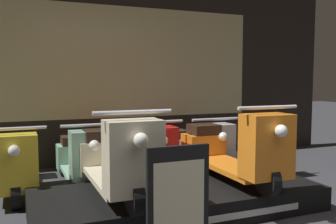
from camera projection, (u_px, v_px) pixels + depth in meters
shop_wall_back at (133, 60)px, 5.85m from camera, size 7.23×0.09×3.20m
display_platform at (176, 197)px, 3.73m from camera, size 2.78×1.28×0.24m
scooter_display_left at (115, 160)px, 3.42m from camera, size 0.62×1.63×0.82m
scooter_display_right at (232, 150)px, 3.90m from camera, size 0.62×1.63×0.82m
scooter_backrow_0 at (15, 165)px, 4.25m from camera, size 0.62×1.63×0.82m
scooter_backrow_1 at (82, 159)px, 4.54m from camera, size 0.62×1.63×0.82m
scooter_backrow_2 at (141, 155)px, 4.83m from camera, size 0.62×1.63×0.82m
scooter_backrow_3 at (194, 150)px, 5.12m from camera, size 0.62×1.63×0.82m
scooter_backrow_4 at (241, 147)px, 5.41m from camera, size 0.62×1.63×0.82m
price_sign_board at (178, 205)px, 2.59m from camera, size 0.46×0.04×0.84m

